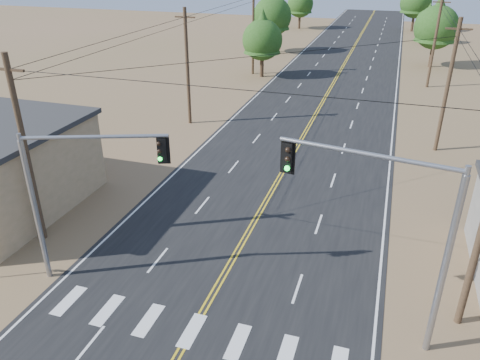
% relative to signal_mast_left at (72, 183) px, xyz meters
% --- Properties ---
extents(road, '(15.00, 200.00, 0.02)m').
position_rel_signal_mast_left_xyz_m(road, '(6.30, 20.10, -4.96)').
color(road, black).
rests_on(road, ground).
extents(utility_pole_left_near, '(1.80, 0.30, 10.00)m').
position_rel_signal_mast_left_xyz_m(utility_pole_left_near, '(-4.20, 2.10, 0.15)').
color(utility_pole_left_near, '#4C3826').
rests_on(utility_pole_left_near, ground).
extents(utility_pole_left_mid, '(1.80, 0.30, 10.00)m').
position_rel_signal_mast_left_xyz_m(utility_pole_left_mid, '(-4.20, 22.10, 0.15)').
color(utility_pole_left_mid, '#4C3826').
rests_on(utility_pole_left_mid, ground).
extents(utility_pole_left_far, '(1.80, 0.30, 10.00)m').
position_rel_signal_mast_left_xyz_m(utility_pole_left_far, '(-4.20, 42.10, 0.15)').
color(utility_pole_left_far, '#4C3826').
rests_on(utility_pole_left_far, ground).
extents(utility_pole_right_mid, '(1.80, 0.30, 10.00)m').
position_rel_signal_mast_left_xyz_m(utility_pole_right_mid, '(16.80, 22.10, 0.15)').
color(utility_pole_right_mid, '#4C3826').
rests_on(utility_pole_right_mid, ground).
extents(utility_pole_right_far, '(1.80, 0.30, 10.00)m').
position_rel_signal_mast_left_xyz_m(utility_pole_right_far, '(16.80, 42.10, 0.15)').
color(utility_pole_right_far, '#4C3826').
rests_on(utility_pole_right_far, ground).
extents(signal_mast_left, '(5.94, 2.40, 7.32)m').
position_rel_signal_mast_left_xyz_m(signal_mast_left, '(0.00, 0.00, 0.00)').
color(signal_mast_left, gray).
rests_on(signal_mast_left, ground).
extents(signal_mast_right, '(6.58, 1.31, 7.93)m').
position_rel_signal_mast_left_xyz_m(signal_mast_right, '(13.58, 0.40, 0.40)').
color(signal_mast_right, gray).
rests_on(signal_mast_right, ground).
extents(tree_left_near, '(4.85, 4.85, 8.08)m').
position_rel_signal_mast_left_xyz_m(tree_left_near, '(-2.70, 40.99, -0.03)').
color(tree_left_near, '#3F2D1E').
rests_on(tree_left_near, ground).
extents(tree_left_mid, '(5.77, 5.77, 9.61)m').
position_rel_signal_mast_left_xyz_m(tree_left_mid, '(-5.50, 56.47, 0.91)').
color(tree_left_mid, '#3F2D1E').
rests_on(tree_left_mid, ground).
extents(tree_left_far, '(5.08, 5.08, 8.47)m').
position_rel_signal_mast_left_xyz_m(tree_left_far, '(-6.32, 82.04, 0.21)').
color(tree_left_far, '#3F2D1E').
rests_on(tree_left_far, ground).
extents(tree_right_near, '(5.60, 5.60, 9.33)m').
position_rel_signal_mast_left_xyz_m(tree_right_near, '(17.47, 53.30, 0.74)').
color(tree_right_near, '#3F2D1E').
rests_on(tree_right_near, ground).
extents(tree_right_mid, '(3.91, 3.91, 6.52)m').
position_rel_signal_mast_left_xyz_m(tree_right_mid, '(17.32, 72.04, -0.98)').
color(tree_right_mid, '#3F2D1E').
rests_on(tree_right_mid, ground).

